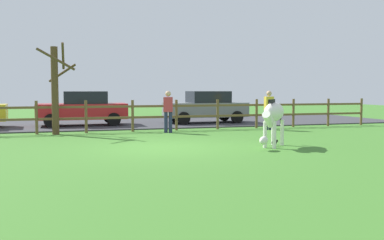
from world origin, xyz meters
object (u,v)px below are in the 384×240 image
Objects in this scene: zebra at (273,116)px; visitor_right_of_tree at (168,110)px; parked_car_grey at (206,107)px; crow_on_grass at (275,142)px; parked_car_red at (83,108)px; visitor_left_of_tree at (269,108)px; bare_tree at (56,87)px.

zebra is 5.32m from visitor_right_of_tree.
parked_car_grey is 2.45× the size of visitor_right_of_tree.
parked_car_grey is (0.77, 8.68, 0.72)m from crow_on_grass.
zebra is at bearing -60.23° from parked_car_red.
zebra is 0.92× the size of visitor_left_of_tree.
crow_on_grass is 5.46m from visitor_left_of_tree.
visitor_right_of_tree is at bearing -51.90° from parked_car_red.
parked_car_red is at bearing 152.16° from visitor_left_of_tree.
visitor_left_of_tree is (2.37, 4.93, -0.02)m from zebra.
crow_on_grass is (6.26, -5.49, -1.65)m from bare_tree.
parked_car_red is (1.12, 3.33, -0.93)m from bare_tree.
crow_on_grass is 5.37m from visitor_right_of_tree.
parked_car_red is at bearing 119.77° from zebra.
zebra is 0.80m from crow_on_grass.
bare_tree reaches higher than visitor_right_of_tree.
bare_tree is 8.62m from visitor_left_of_tree.
parked_car_red is 2.45× the size of visitor_right_of_tree.
zebra is 10.21m from parked_car_red.
visitor_right_of_tree is at bearing 112.88° from crow_on_grass.
crow_on_grass is 0.05× the size of parked_car_grey.
visitor_left_of_tree is at bearing -68.07° from parked_car_grey.
zebra reaches higher than crow_on_grass.
bare_tree reaches higher than crow_on_grass.
parked_car_grey is at bearing 84.92° from crow_on_grass.
crow_on_grass is 8.74m from parked_car_grey.
crow_on_grass is at bearing 23.18° from zebra.
parked_car_grey is 2.45× the size of visitor_left_of_tree.
visitor_left_of_tree is at bearing 64.90° from crow_on_grass.
parked_car_red reaches higher than zebra.
visitor_right_of_tree reaches higher than zebra.
parked_car_grey reaches higher than zebra.
parked_car_grey is at bearing -1.43° from parked_car_red.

